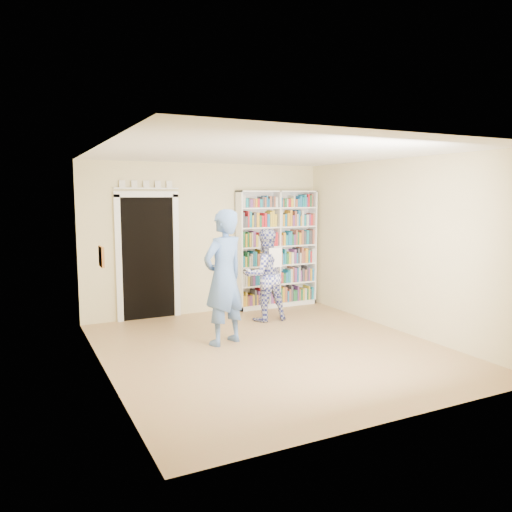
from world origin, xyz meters
The scene contains 11 objects.
floor centered at (0.00, 0.00, 0.00)m, with size 5.00×5.00×0.00m, color #A97A51.
ceiling centered at (0.00, 0.00, 2.70)m, with size 5.00×5.00×0.00m, color white.
wall_back centered at (0.00, 2.50, 1.35)m, with size 4.50×4.50×0.00m, color beige.
wall_left centered at (-2.25, 0.00, 1.35)m, with size 5.00×5.00×0.00m, color beige.
wall_right centered at (2.25, 0.00, 1.35)m, with size 5.00×5.00×0.00m, color beige.
bookshelf centered at (1.35, 2.34, 1.12)m, with size 1.61×0.30×2.22m.
doorway centered at (-1.10, 2.48, 1.18)m, with size 1.10×0.08×2.43m.
wall_art centered at (-2.23, 0.20, 1.40)m, with size 0.03×0.25×0.25m, color brown.
man_blue centered at (-0.50, 0.52, 0.97)m, with size 0.71×0.46×1.94m, color #4F73B1.
man_plaid centered at (0.65, 1.47, 0.79)m, with size 0.76×0.59×1.57m, color navy.
paper_sheet centered at (0.72, 1.23, 1.11)m, with size 0.23×0.01×0.33m, color white.
Camera 1 is at (-3.19, -5.97, 2.14)m, focal length 35.00 mm.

